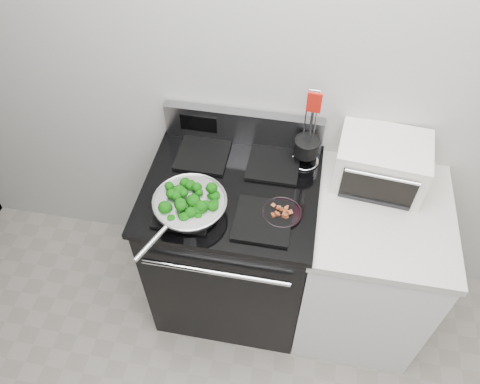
% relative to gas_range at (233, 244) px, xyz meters
% --- Properties ---
extents(back_wall, '(4.00, 0.02, 2.70)m').
position_rel_gas_range_xyz_m(back_wall, '(0.30, 0.34, 0.86)').
color(back_wall, '#B9B6AF').
rests_on(back_wall, ground).
extents(gas_range, '(0.79, 0.69, 1.13)m').
position_rel_gas_range_xyz_m(gas_range, '(0.00, 0.00, 0.00)').
color(gas_range, black).
rests_on(gas_range, floor).
extents(counter, '(0.62, 0.68, 0.92)m').
position_rel_gas_range_xyz_m(counter, '(0.68, -0.00, -0.03)').
color(counter, white).
rests_on(counter, floor).
extents(skillet, '(0.32, 0.48, 0.07)m').
position_rel_gas_range_xyz_m(skillet, '(-0.14, -0.18, 0.51)').
color(skillet, silver).
rests_on(skillet, gas_range).
extents(broccoli_pile, '(0.25, 0.25, 0.09)m').
position_rel_gas_range_xyz_m(broccoli_pile, '(-0.14, -0.18, 0.53)').
color(broccoli_pile, black).
rests_on(broccoli_pile, skillet).
extents(bacon_plate, '(0.17, 0.17, 0.04)m').
position_rel_gas_range_xyz_m(bacon_plate, '(0.24, -0.12, 0.48)').
color(bacon_plate, black).
rests_on(bacon_plate, gas_range).
extents(utensil_holder, '(0.13, 0.13, 0.41)m').
position_rel_gas_range_xyz_m(utensil_holder, '(0.31, 0.21, 0.53)').
color(utensil_holder, silver).
rests_on(utensil_holder, gas_range).
extents(toaster_oven, '(0.42, 0.34, 0.23)m').
position_rel_gas_range_xyz_m(toaster_oven, '(0.65, 0.19, 0.55)').
color(toaster_oven, white).
rests_on(toaster_oven, counter).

